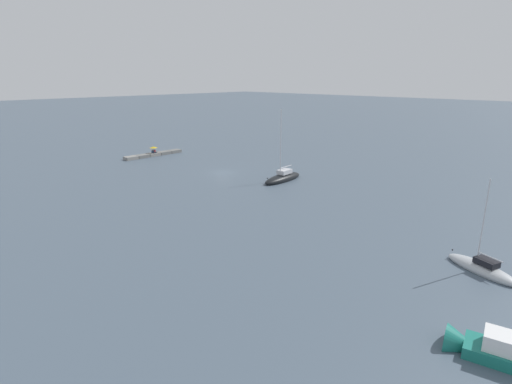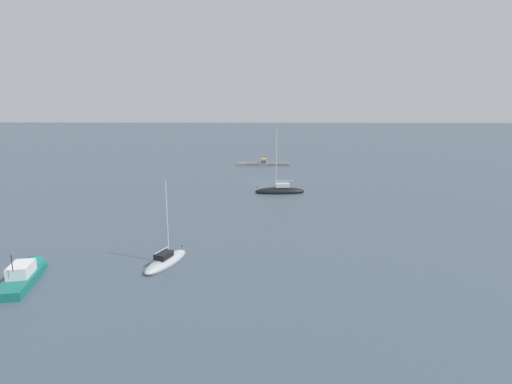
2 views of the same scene
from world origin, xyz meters
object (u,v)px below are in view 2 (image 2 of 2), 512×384
(sailboat_black_mid, at_px, (280,191))
(sailboat_grey_outer, at_px, (166,261))
(person_seated_blue_right, at_px, (262,162))
(person_seated_maroon_left, at_px, (265,162))
(umbrella_open_yellow, at_px, (264,158))
(motorboat_teal_near, at_px, (24,276))

(sailboat_black_mid, xyz_separation_m, sailboat_grey_outer, (11.35, 30.70, -0.10))
(person_seated_blue_right, relative_size, sailboat_black_mid, 0.07)
(person_seated_maroon_left, bearing_deg, sailboat_black_mid, 83.43)
(umbrella_open_yellow, bearing_deg, person_seated_maroon_left, -178.67)
(sailboat_grey_outer, distance_m, motorboat_teal_near, 11.46)
(person_seated_maroon_left, height_order, umbrella_open_yellow, umbrella_open_yellow)
(umbrella_open_yellow, bearing_deg, sailboat_black_mid, 95.32)
(sailboat_grey_outer, bearing_deg, person_seated_maroon_left, 101.75)
(sailboat_grey_outer, bearing_deg, sailboat_black_mid, 89.56)
(sailboat_black_mid, bearing_deg, umbrella_open_yellow, 1.46)
(umbrella_open_yellow, relative_size, sailboat_black_mid, 0.14)
(person_seated_maroon_left, xyz_separation_m, person_seated_blue_right, (0.56, 0.07, 0.00))
(person_seated_maroon_left, height_order, sailboat_grey_outer, sailboat_grey_outer)
(person_seated_blue_right, relative_size, motorboat_teal_near, 0.11)
(person_seated_maroon_left, xyz_separation_m, sailboat_black_mid, (-2.58, 30.92, -0.45))
(motorboat_teal_near, bearing_deg, person_seated_blue_right, 62.06)
(sailboat_black_mid, xyz_separation_m, motorboat_teal_near, (22.13, 34.57, -0.01))
(sailboat_grey_outer, height_order, motorboat_teal_near, sailboat_grey_outer)
(person_seated_blue_right, xyz_separation_m, umbrella_open_yellow, (-0.26, -0.07, 0.88))
(umbrella_open_yellow, height_order, sailboat_grey_outer, sailboat_grey_outer)
(person_seated_maroon_left, relative_size, sailboat_grey_outer, 0.09)
(person_seated_blue_right, height_order, umbrella_open_yellow, umbrella_open_yellow)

